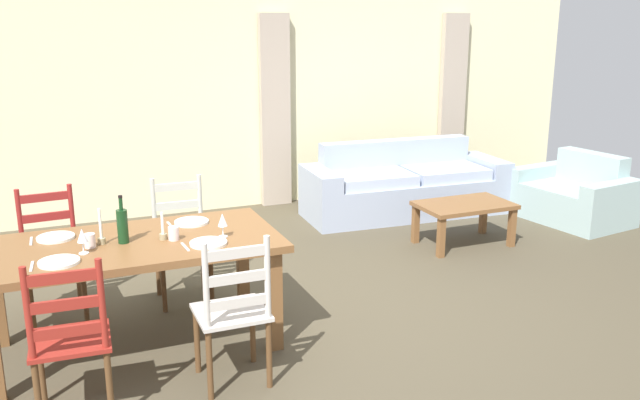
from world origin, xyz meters
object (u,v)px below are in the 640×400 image
at_px(wine_glass_near_right, 223,221).
at_px(dining_chair_far_left, 52,254).
at_px(dining_chair_near_left, 70,340).
at_px(dining_chair_near_right, 233,311).
at_px(couch, 403,187).
at_px(coffee_table, 464,209).
at_px(dining_chair_far_right, 181,240).
at_px(dining_table, 132,254).
at_px(wine_bottle, 122,225).
at_px(coffee_cup_primary, 174,233).
at_px(armchair_upholstered, 575,197).
at_px(wine_glass_near_left, 82,237).
at_px(coffee_cup_secondary, 90,241).

bearing_deg(wine_glass_near_right, dining_chair_far_left, 139.51).
relative_size(dining_chair_near_left, dining_chair_near_right, 1.00).
height_order(couch, coffee_table, couch).
height_order(dining_chair_far_left, dining_chair_far_right, same).
bearing_deg(dining_table, wine_bottle, -171.84).
xyz_separation_m(dining_chair_far_right, wine_bottle, (-0.50, -0.72, 0.39)).
distance_m(dining_chair_near_left, coffee_cup_primary, 1.01).
distance_m(dining_chair_far_right, coffee_cup_primary, 0.88).
bearing_deg(armchair_upholstered, dining_chair_near_left, -159.84).
xyz_separation_m(dining_chair_near_left, coffee_table, (3.69, 1.69, -0.12)).
relative_size(couch, armchair_upholstered, 1.84).
bearing_deg(dining_chair_far_left, coffee_cup_primary, -48.49).
bearing_deg(armchair_upholstered, coffee_cup_primary, -164.31).
bearing_deg(coffee_cup_primary, couch, 36.91).
bearing_deg(dining_table, wine_glass_near_left, -157.09).
bearing_deg(coffee_cup_primary, coffee_cup_secondary, 173.78).
distance_m(wine_bottle, wine_glass_near_right, 0.64).
relative_size(dining_chair_far_left, dining_chair_far_right, 1.00).
bearing_deg(coffee_cup_secondary, wine_glass_near_right, -8.05).
distance_m(coffee_cup_primary, couch, 3.78).
relative_size(wine_glass_near_left, coffee_table, 0.18).
relative_size(dining_table, dining_chair_far_left, 1.98).
relative_size(wine_bottle, wine_glass_near_right, 1.96).
distance_m(dining_chair_near_right, wine_glass_near_left, 1.05).
relative_size(dining_chair_near_left, coffee_table, 1.07).
bearing_deg(wine_glass_near_left, dining_chair_far_left, 101.63).
bearing_deg(wine_glass_near_right, couch, 40.75).
bearing_deg(dining_chair_far_right, coffee_table, 4.95).
bearing_deg(armchair_upholstered, dining_chair_far_left, -175.21).
distance_m(dining_table, wine_glass_near_right, 0.62).
bearing_deg(dining_chair_near_right, dining_chair_far_left, 122.84).
xyz_separation_m(dining_chair_far_left, armchair_upholstered, (5.36, 0.45, -0.23)).
xyz_separation_m(coffee_cup_secondary, coffee_table, (3.50, 0.98, -0.44)).
bearing_deg(coffee_cup_primary, dining_chair_far_left, 131.51).
xyz_separation_m(dining_chair_near_right, coffee_cup_primary, (-0.21, 0.64, 0.32)).
xyz_separation_m(dining_chair_far_left, coffee_cup_secondary, (0.23, -0.79, 0.32)).
bearing_deg(couch, coffee_cup_primary, -143.09).
xyz_separation_m(dining_chair_near_right, wine_glass_near_left, (-0.77, 0.59, 0.38)).
xyz_separation_m(dining_table, dining_chair_far_right, (0.46, 0.72, -0.19)).
xyz_separation_m(dining_chair_near_right, wine_bottle, (-0.52, 0.71, 0.39)).
bearing_deg(wine_glass_near_right, coffee_table, 22.33).
bearing_deg(wine_glass_near_right, dining_table, 166.50).
relative_size(dining_chair_near_right, dining_chair_far_left, 1.00).
xyz_separation_m(dining_chair_near_right, coffee_cup_secondary, (-0.73, 0.70, 0.32)).
relative_size(wine_glass_near_left, wine_glass_near_right, 1.00).
distance_m(dining_chair_far_left, wine_glass_near_right, 1.45).
xyz_separation_m(dining_chair_near_left, wine_glass_near_left, (0.14, 0.61, 0.38)).
bearing_deg(wine_glass_near_right, wine_glass_near_left, 179.30).
bearing_deg(dining_chair_near_right, wine_bottle, 126.20).
distance_m(wine_bottle, couch, 4.00).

